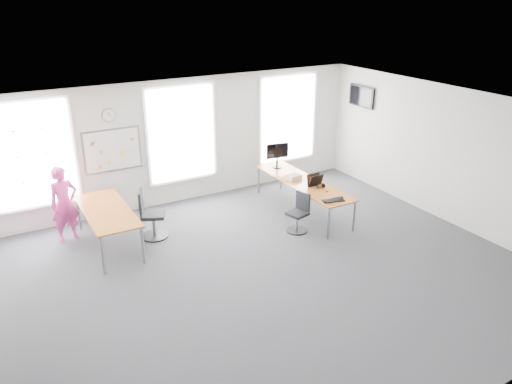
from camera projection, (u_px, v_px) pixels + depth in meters
floor at (253, 277)px, 9.14m from camera, size 10.00×10.00×0.00m
ceiling at (252, 116)px, 8.00m from camera, size 10.00×10.00×0.00m
wall_back at (170, 143)px, 11.79m from camera, size 10.00×0.00×10.00m
wall_front at (434, 330)px, 5.36m from camera, size 10.00×0.00×10.00m
wall_right at (452, 157)px, 10.86m from camera, size 0.00×10.00×10.00m
window_left at (32, 155)px, 10.31m from camera, size 1.60×0.06×2.20m
window_mid at (181, 134)px, 11.82m from camera, size 1.60×0.06×2.20m
window_right at (287, 119)px, 13.20m from camera, size 1.60×0.06×2.20m
desk_right at (303, 183)px, 11.60m from camera, size 0.81×3.03×0.74m
desk_left at (107, 213)px, 9.98m from camera, size 0.88×2.20×0.80m
chair_right at (299, 214)px, 10.76m from camera, size 0.48×0.48×0.86m
chair_left at (150, 217)px, 10.43m from camera, size 0.63×0.63×1.07m
person at (64, 204)px, 10.22m from camera, size 0.66×0.51×1.61m
whiteboard at (113, 150)px, 11.12m from camera, size 1.20×0.03×0.90m
wall_clock at (109, 115)px, 10.82m from camera, size 0.30×0.04×0.30m
tv at (362, 96)px, 12.95m from camera, size 0.06×0.90×0.55m
keyboard at (333, 200)px, 10.53m from camera, size 0.50×0.30×0.02m
mouse at (342, 197)px, 10.65m from camera, size 0.09×0.12×0.04m
lens_cap at (327, 191)px, 11.01m from camera, size 0.06×0.06×0.01m
headphones at (321, 186)px, 11.19m from camera, size 0.18×0.10×0.11m
laptop_sleeve at (315, 180)px, 11.27m from camera, size 0.35×0.19×0.29m
paper_stack at (294, 177)px, 11.71m from camera, size 0.33×0.26×0.11m
monitor at (277, 153)px, 12.34m from camera, size 0.57×0.23×0.63m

